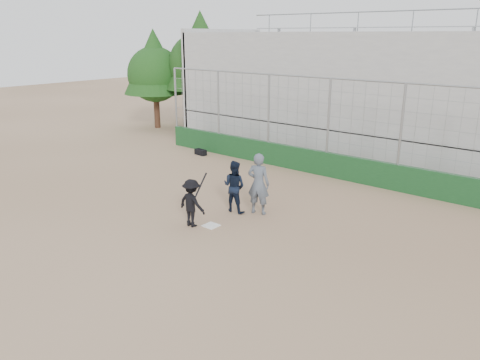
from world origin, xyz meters
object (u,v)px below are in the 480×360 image
Objects in this scene: batter_at_plate at (192,203)px; equipment_bag at (201,152)px; umpire at (258,187)px; catcher_crouched at (234,195)px.

equipment_bag is (-6.03, 6.54, -0.61)m from batter_at_plate.
umpire is (0.92, 2.13, 0.17)m from batter_at_plate.
batter_at_plate is at bearing 51.14° from umpire.
catcher_crouched is 0.64× the size of umpire.
equipment_bag is at bearing -47.93° from umpire.
umpire is at bearing 66.66° from batter_at_plate.
catcher_crouched is 7.88m from equipment_bag.
catcher_crouched is 1.76× the size of equipment_bag.
batter_at_plate is 8.92m from equipment_bag.
umpire is (0.71, 0.38, 0.33)m from catcher_crouched.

